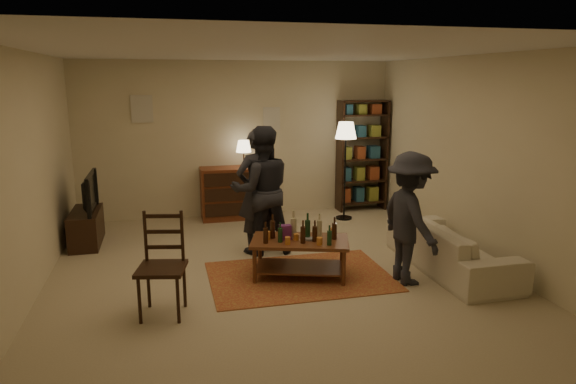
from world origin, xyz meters
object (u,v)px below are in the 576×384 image
object	(u,v)px
bookshelf	(362,154)
person_right	(262,190)
floor_lamp	(346,137)
person_by_sofa	(410,219)
coffee_table	(300,244)
person_left	(257,191)
dresser	(231,192)
tv_stand	(86,219)
dining_chair	(162,260)
sofa	(451,246)

from	to	relation	value
bookshelf	person_right	bearing A→B (deg)	-139.01
bookshelf	floor_lamp	distance (m)	0.87
bookshelf	floor_lamp	world-z (taller)	bookshelf
floor_lamp	person_by_sofa	size ratio (longest dim) A/B	1.07
coffee_table	person_left	world-z (taller)	person_left
bookshelf	person_left	bearing A→B (deg)	-140.36
dresser	bookshelf	world-z (taller)	bookshelf
bookshelf	person_by_sofa	bearing A→B (deg)	-102.64
tv_stand	floor_lamp	distance (m)	4.31
coffee_table	person_by_sofa	xyz separation A→B (m)	(1.21, -0.46, 0.37)
tv_stand	floor_lamp	xyz separation A→B (m)	(4.16, 0.41, 1.04)
coffee_table	tv_stand	xyz separation A→B (m)	(-2.71, 2.00, -0.03)
dining_chair	person_left	size ratio (longest dim) A/B	0.62
coffee_table	tv_stand	distance (m)	3.37
coffee_table	person_left	distance (m)	1.21
coffee_table	floor_lamp	distance (m)	2.99
sofa	person_by_sofa	bearing A→B (deg)	109.69
dining_chair	bookshelf	xyz separation A→B (m)	(3.61, 3.58, 0.46)
tv_stand	person_right	world-z (taller)	person_right
floor_lamp	person_left	world-z (taller)	person_left
person_by_sofa	dining_chair	bearing A→B (deg)	88.57
person_left	person_by_sofa	bearing A→B (deg)	115.44
dresser	bookshelf	xyz separation A→B (m)	(2.44, 0.07, 0.56)
bookshelf	sofa	world-z (taller)	bookshelf
dresser	person_by_sofa	bearing A→B (deg)	-63.70
person_left	person_by_sofa	xyz separation A→B (m)	(1.53, -1.53, -0.09)
dining_chair	tv_stand	world-z (taller)	dining_chair
dresser	person_by_sofa	size ratio (longest dim) A/B	0.86
dining_chair	floor_lamp	world-z (taller)	floor_lamp
bookshelf	person_by_sofa	size ratio (longest dim) A/B	1.28
person_right	dining_chair	bearing A→B (deg)	49.85
tv_stand	bookshelf	distance (m)	4.84
person_right	person_by_sofa	size ratio (longest dim) A/B	1.13
coffee_table	person_right	world-z (taller)	person_right
person_right	person_by_sofa	bearing A→B (deg)	134.64
tv_stand	bookshelf	size ratio (longest dim) A/B	0.52
dining_chair	tv_stand	size ratio (longest dim) A/B	1.03
sofa	person_by_sofa	size ratio (longest dim) A/B	1.32
bookshelf	person_left	world-z (taller)	bookshelf
floor_lamp	person_left	size ratio (longest dim) A/B	0.96
person_by_sofa	dresser	bearing A→B (deg)	21.96
dresser	coffee_table	bearing A→B (deg)	-81.16
person_right	floor_lamp	bearing A→B (deg)	-141.44
coffee_table	dining_chair	bearing A→B (deg)	-159.67
dresser	tv_stand	bearing A→B (deg)	-157.93
coffee_table	person_by_sofa	size ratio (longest dim) A/B	0.83
sofa	bookshelf	bearing A→B (deg)	-0.82
bookshelf	tv_stand	bearing A→B (deg)	-168.20
floor_lamp	sofa	size ratio (longest dim) A/B	0.81
dining_chair	person_right	xyz separation A→B (m)	(1.35, 1.63, 0.31)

